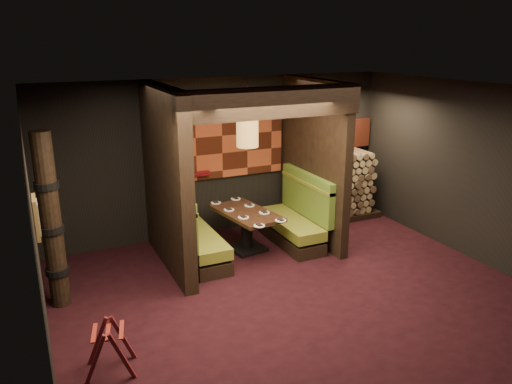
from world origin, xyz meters
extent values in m
cube|color=black|center=(0.00, 0.00, -0.01)|extent=(6.50, 5.50, 0.02)
cube|color=black|center=(0.00, 0.00, 2.86)|extent=(6.50, 5.50, 0.02)
cube|color=black|center=(0.00, 2.76, 1.43)|extent=(6.50, 0.02, 2.85)
cube|color=black|center=(0.00, -2.76, 1.43)|extent=(6.50, 0.02, 2.85)
cube|color=black|center=(-3.26, 0.00, 1.43)|extent=(0.02, 5.50, 2.85)
cube|color=black|center=(3.26, 0.00, 1.43)|extent=(0.02, 5.50, 2.85)
cube|color=black|center=(-1.35, 1.65, 1.43)|extent=(0.20, 2.20, 2.85)
cube|color=black|center=(1.30, 1.70, 1.43)|extent=(0.15, 2.10, 2.85)
cube|color=black|center=(-0.02, 0.70, 2.63)|extent=(2.85, 0.18, 0.44)
cube|color=#AE4928|center=(-0.02, 2.71, 1.82)|extent=(2.40, 0.06, 1.55)
cube|color=#AE4928|center=(-1.23, 1.82, 1.85)|extent=(0.04, 1.85, 1.45)
cube|color=#5C0B11|center=(-0.60, 2.65, 1.18)|extent=(0.60, 0.12, 0.07)
cube|color=black|center=(-0.85, 1.65, 0.11)|extent=(0.55, 1.60, 0.22)
cube|color=olive|center=(-0.85, 1.65, 0.36)|extent=(0.55, 1.60, 0.18)
cube|color=#597232|center=(-1.19, 1.65, 0.75)|extent=(0.12, 1.60, 0.78)
cube|color=olive|center=(-1.19, 1.65, 1.10)|extent=(0.15, 1.60, 0.06)
cube|color=black|center=(0.82, 1.65, 0.11)|extent=(0.55, 1.60, 0.22)
cube|color=olive|center=(0.82, 1.65, 0.36)|extent=(0.55, 1.60, 0.18)
cube|color=#597232|center=(1.16, 1.65, 0.75)|extent=(0.12, 1.60, 0.78)
cube|color=olive|center=(1.16, 1.65, 1.10)|extent=(0.15, 1.60, 0.06)
cube|color=black|center=(0.00, 1.68, 0.03)|extent=(0.63, 0.63, 0.06)
cylinder|color=black|center=(0.00, 1.68, 0.32)|extent=(0.20, 0.20, 0.64)
cube|color=#3B2718|center=(0.00, 1.68, 0.67)|extent=(0.92, 1.42, 0.06)
cylinder|color=white|center=(-0.09, 0.98, 0.70)|extent=(0.18, 0.18, 0.01)
cube|color=black|center=(-0.09, 0.98, 0.72)|extent=(0.09, 0.12, 0.02)
cylinder|color=white|center=(0.32, 1.05, 0.70)|extent=(0.18, 0.18, 0.01)
cube|color=black|center=(0.32, 1.05, 0.72)|extent=(0.09, 0.12, 0.02)
cylinder|color=white|center=(-0.17, 1.43, 0.70)|extent=(0.18, 0.18, 0.01)
cube|color=black|center=(-0.17, 1.43, 0.72)|extent=(0.09, 0.12, 0.02)
cylinder|color=white|center=(0.24, 1.49, 0.70)|extent=(0.18, 0.18, 0.01)
cube|color=black|center=(0.24, 1.49, 0.72)|extent=(0.09, 0.12, 0.02)
cylinder|color=white|center=(-0.24, 1.87, 0.70)|extent=(0.18, 0.18, 0.01)
cube|color=black|center=(-0.24, 1.87, 0.72)|extent=(0.09, 0.12, 0.02)
cylinder|color=white|center=(0.17, 1.94, 0.70)|extent=(0.18, 0.18, 0.01)
cube|color=black|center=(0.17, 1.94, 0.72)|extent=(0.09, 0.12, 0.02)
cylinder|color=white|center=(-0.31, 2.32, 0.70)|extent=(0.18, 0.18, 0.01)
cube|color=black|center=(-0.31, 2.32, 0.72)|extent=(0.09, 0.12, 0.02)
cylinder|color=white|center=(0.10, 2.39, 0.70)|extent=(0.18, 0.18, 0.01)
cube|color=black|center=(0.10, 2.39, 0.72)|extent=(0.09, 0.12, 0.02)
cylinder|color=#AB7C3B|center=(0.00, 1.63, 2.04)|extent=(0.36, 0.36, 0.45)
sphere|color=#FFC672|center=(0.00, 1.63, 2.04)|extent=(0.18, 0.18, 0.18)
cylinder|color=black|center=(0.00, 1.63, 2.56)|extent=(0.02, 0.02, 0.58)
cube|color=olive|center=(-3.22, 0.10, 1.62)|extent=(0.04, 0.36, 0.46)
cube|color=#3F3F3F|center=(-3.20, 0.10, 1.62)|extent=(0.01, 0.27, 0.36)
cube|color=#4F1318|center=(-2.85, -0.81, 0.27)|extent=(0.28, 0.10, 0.60)
cube|color=#4F1318|center=(-2.58, -0.87, 0.27)|extent=(0.28, 0.10, 0.60)
cube|color=#4F1318|center=(-2.78, -0.47, 0.27)|extent=(0.28, 0.10, 0.60)
cube|color=#4F1318|center=(-2.50, -0.53, 0.27)|extent=(0.28, 0.10, 0.60)
cube|color=maroon|center=(-2.81, -0.64, 0.49)|extent=(0.12, 0.37, 0.02)
cube|color=maroon|center=(-2.68, -0.67, 0.49)|extent=(0.12, 0.37, 0.02)
cube|color=maroon|center=(-2.54, -0.70, 0.49)|extent=(0.12, 0.37, 0.02)
cylinder|color=black|center=(-3.05, 1.10, 1.20)|extent=(0.26, 0.26, 2.40)
cylinder|color=black|center=(-3.05, 1.10, 0.50)|extent=(0.31, 0.31, 0.09)
cylinder|color=black|center=(-3.05, 1.10, 1.10)|extent=(0.31, 0.31, 0.09)
cylinder|color=black|center=(-3.05, 1.10, 1.70)|extent=(0.31, 0.31, 0.09)
cube|color=black|center=(2.29, 2.35, 0.06)|extent=(1.73, 0.70, 0.12)
cube|color=brown|center=(2.29, 2.35, 0.74)|extent=(1.73, 0.70, 1.24)
cube|color=maroon|center=(2.29, 2.68, 1.64)|extent=(1.83, 0.10, 0.56)
cube|color=black|center=(1.39, 1.96, 1.43)|extent=(0.08, 0.08, 2.85)
camera|label=1|loc=(-3.21, -5.56, 3.50)|focal=35.00mm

